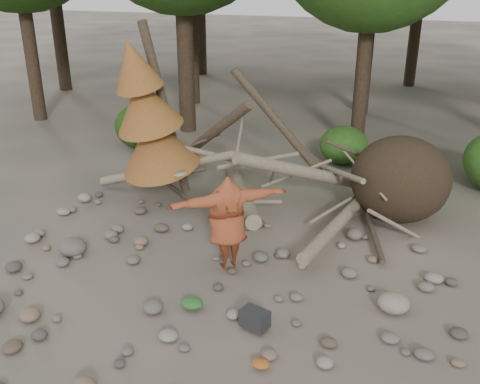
% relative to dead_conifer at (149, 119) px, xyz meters
% --- Properties ---
extents(ground, '(120.00, 120.00, 0.00)m').
position_rel_dead_conifer_xyz_m(ground, '(3.12, -3.37, -2.11)').
color(ground, '#514C44').
rests_on(ground, ground).
extents(deadfall_pile, '(8.55, 5.24, 3.30)m').
position_rel_dead_conifer_xyz_m(deadfall_pile, '(5.13, 0.87, -1.16)').
color(deadfall_pile, '#332619').
rests_on(deadfall_pile, ground).
extents(dead_conifer, '(2.06, 2.16, 4.35)m').
position_rel_dead_conifer_xyz_m(dead_conifer, '(0.00, 0.00, 0.00)').
color(dead_conifer, '#4C3F30').
rests_on(dead_conifer, ground).
extents(bush_left, '(1.80, 1.80, 1.44)m').
position_rel_dead_conifer_xyz_m(bush_left, '(-2.38, 3.83, -1.39)').
color(bush_left, '#224913').
rests_on(bush_left, ground).
extents(bush_mid, '(1.40, 1.40, 1.12)m').
position_rel_dead_conifer_xyz_m(bush_mid, '(3.92, 4.43, -1.55)').
color(bush_mid, '#2D5D1B').
rests_on(bush_mid, ground).
extents(frisbee_thrower, '(2.39, 1.91, 1.84)m').
position_rel_dead_conifer_xyz_m(frisbee_thrower, '(2.85, -2.43, -1.11)').
color(frisbee_thrower, brown).
rests_on(frisbee_thrower, ground).
extents(backpack, '(0.51, 0.41, 0.29)m').
position_rel_dead_conifer_xyz_m(backpack, '(3.91, -4.02, -1.97)').
color(backpack, black).
rests_on(backpack, ground).
extents(cloth_green, '(0.39, 0.33, 0.15)m').
position_rel_dead_conifer_xyz_m(cloth_green, '(2.74, -3.85, -2.04)').
color(cloth_green, '#276026').
rests_on(cloth_green, ground).
extents(cloth_orange, '(0.27, 0.22, 0.10)m').
position_rel_dead_conifer_xyz_m(cloth_orange, '(4.28, -4.87, -2.06)').
color(cloth_orange, '#A1521B').
rests_on(cloth_orange, ground).
extents(boulder_mid_right, '(0.54, 0.49, 0.33)m').
position_rel_dead_conifer_xyz_m(boulder_mid_right, '(5.95, -2.78, -1.95)').
color(boulder_mid_right, gray).
rests_on(boulder_mid_right, ground).
extents(boulder_mid_left, '(0.59, 0.53, 0.35)m').
position_rel_dead_conifer_xyz_m(boulder_mid_left, '(-0.30, -2.93, -1.93)').
color(boulder_mid_left, '#5E574F').
rests_on(boulder_mid_left, ground).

